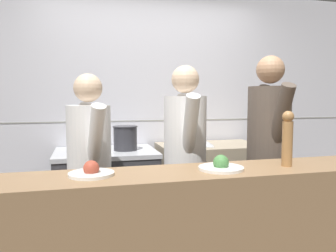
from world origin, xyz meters
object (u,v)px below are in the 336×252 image
(stock_pot, at_px, (82,142))
(plated_dish_appetiser, at_px, (221,166))
(chef_head_cook, at_px, (90,169))
(chef_sous, at_px, (185,158))
(plated_dish_main, at_px, (91,172))
(oven_range, at_px, (107,195))
(chefs_knife, at_px, (192,146))
(sauce_pot, at_px, (125,137))
(pepper_mill, at_px, (287,137))
(mixing_bowl_steel, at_px, (203,142))
(chef_line, at_px, (268,148))

(stock_pot, xyz_separation_m, plated_dish_appetiser, (0.83, -1.32, -0.00))
(chef_head_cook, xyz_separation_m, chef_sous, (0.74, 0.01, 0.04))
(plated_dish_main, bearing_deg, plated_dish_appetiser, -2.94)
(oven_range, height_order, chef_head_cook, chef_head_cook)
(chefs_knife, distance_m, chef_sous, 0.70)
(sauce_pot, relative_size, chef_sous, 0.15)
(chefs_knife, relative_size, pepper_mill, 0.93)
(oven_range, bearing_deg, chefs_knife, -5.14)
(plated_dish_main, xyz_separation_m, pepper_mill, (1.23, -0.05, 0.17))
(stock_pot, xyz_separation_m, sauce_pot, (0.41, 0.01, 0.03))
(stock_pot, height_order, chefs_knife, stock_pot)
(sauce_pot, distance_m, plated_dish_main, 1.33)
(chefs_knife, relative_size, plated_dish_appetiser, 1.19)
(sauce_pot, distance_m, chefs_knife, 0.68)
(stock_pot, relative_size, pepper_mill, 0.67)
(pepper_mill, height_order, chef_head_cook, chef_head_cook)
(chefs_knife, distance_m, plated_dish_main, 1.60)
(sauce_pot, relative_size, chef_head_cook, 0.15)
(stock_pot, height_order, plated_dish_appetiser, stock_pot)
(mixing_bowl_steel, relative_size, plated_dish_appetiser, 0.79)
(chef_line, bearing_deg, sauce_pot, 155.11)
(plated_dish_main, bearing_deg, pepper_mill, -2.45)
(sauce_pot, xyz_separation_m, plated_dish_appetiser, (0.43, -1.33, -0.03))
(sauce_pot, xyz_separation_m, chef_line, (1.12, -0.72, -0.04))
(stock_pot, bearing_deg, mixing_bowl_steel, -0.69)
(pepper_mill, bearing_deg, chef_line, 68.41)
(plated_dish_appetiser, relative_size, chef_line, 0.16)
(mixing_bowl_steel, relative_size, chef_head_cook, 0.14)
(mixing_bowl_steel, xyz_separation_m, chef_sous, (-0.41, -0.68, -0.03))
(plated_dish_appetiser, relative_size, pepper_mill, 0.78)
(chef_sous, bearing_deg, plated_dish_appetiser, -79.94)
(stock_pot, bearing_deg, chefs_knife, -2.65)
(sauce_pot, bearing_deg, oven_range, 173.26)
(sauce_pot, distance_m, chef_line, 1.33)
(chef_sous, bearing_deg, plated_dish_main, -134.56)
(plated_dish_main, bearing_deg, sauce_pot, 74.72)
(mixing_bowl_steel, relative_size, plated_dish_main, 0.85)
(mixing_bowl_steel, xyz_separation_m, chef_line, (0.32, -0.70, 0.03))
(oven_range, bearing_deg, stock_pot, -172.99)
(chefs_knife, bearing_deg, chef_head_cook, -147.54)
(sauce_pot, height_order, plated_dish_appetiser, sauce_pot)
(plated_dish_main, bearing_deg, chefs_knife, 50.36)
(mixing_bowl_steel, distance_m, chefs_knife, 0.14)
(plated_dish_appetiser, height_order, pepper_mill, pepper_mill)
(oven_range, xyz_separation_m, mixing_bowl_steel, (0.99, -0.04, 0.50))
(chefs_knife, height_order, plated_dish_main, plated_dish_main)
(plated_dish_main, relative_size, chef_sous, 0.16)
(chefs_knife, bearing_deg, sauce_pot, 175.31)
(mixing_bowl_steel, xyz_separation_m, chef_head_cook, (-1.15, -0.68, -0.07))
(chef_head_cook, distance_m, chef_line, 1.48)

